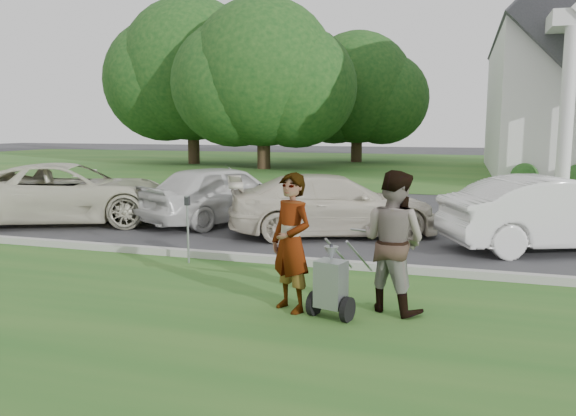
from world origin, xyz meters
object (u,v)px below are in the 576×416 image
at_px(person_left, 291,244).
at_px(car_a, 70,193).
at_px(striping_cart, 331,285).
at_px(car_b, 223,193).
at_px(tree_far, 192,76).
at_px(car_d, 557,214).
at_px(parking_meter_near, 188,221).
at_px(person_right, 393,242).
at_px(tree_back, 357,93).
at_px(tree_left, 263,80).
at_px(car_c, 333,205).

height_order(person_left, car_a, person_left).
bearing_deg(striping_cart, car_b, 139.17).
distance_m(tree_far, car_d, 29.19).
xyz_separation_m(tree_far, car_d, (18.92, -21.68, -4.95)).
height_order(tree_far, parking_meter_near, tree_far).
distance_m(striping_cart, car_a, 9.58).
bearing_deg(car_a, person_right, -140.64).
xyz_separation_m(tree_far, parking_meter_near, (12.36, -24.87, -4.90)).
distance_m(tree_back, striping_cart, 32.74).
bearing_deg(tree_left, car_a, -85.66).
bearing_deg(car_b, car_d, -158.42).
distance_m(tree_left, car_b, 18.87).
distance_m(car_a, car_c, 6.86).
bearing_deg(person_right, parking_meter_near, 3.63).
bearing_deg(car_d, person_left, 118.70).
bearing_deg(car_d, tree_back, -5.10).
height_order(tree_far, striping_cart, tree_far).
relative_size(person_right, car_a, 0.34).
bearing_deg(car_b, person_right, 160.12).
height_order(parking_meter_near, car_b, car_b).
height_order(tree_left, person_right, tree_left).
relative_size(striping_cart, car_d, 0.26).
xyz_separation_m(person_left, parking_meter_near, (-2.55, 1.98, -0.14)).
bearing_deg(striping_cart, parking_meter_near, 161.12).
relative_size(car_c, car_d, 1.06).
distance_m(tree_left, car_d, 23.13).
xyz_separation_m(tree_left, car_a, (1.43, -18.84, -4.34)).
bearing_deg(striping_cart, tree_back, 114.89).
height_order(tree_left, striping_cart, tree_left).
relative_size(tree_far, tree_back, 1.21).
bearing_deg(person_right, car_d, -93.57).
height_order(person_right, parking_meter_near, person_right).
xyz_separation_m(parking_meter_near, car_d, (6.56, 3.19, -0.04)).
bearing_deg(person_right, tree_back, -52.88).
height_order(striping_cart, car_b, car_b).
height_order(striping_cart, person_right, person_right).
relative_size(parking_meter_near, car_b, 0.28).
bearing_deg(car_b, person_left, 150.24).
height_order(tree_far, person_left, tree_far).
distance_m(car_b, car_c, 3.19).
height_order(tree_left, car_d, tree_left).
distance_m(tree_far, person_right, 31.39).
bearing_deg(tree_far, car_b, -61.50).
bearing_deg(car_d, striping_cart, 123.65).
xyz_separation_m(tree_left, car_c, (8.27, -18.43, -4.41)).
relative_size(car_b, car_d, 0.99).
relative_size(tree_back, person_left, 5.16).
bearing_deg(car_d, tree_left, 11.09).
xyz_separation_m(striping_cart, car_a, (-8.07, 5.15, 0.33)).
distance_m(striping_cart, car_b, 7.70).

